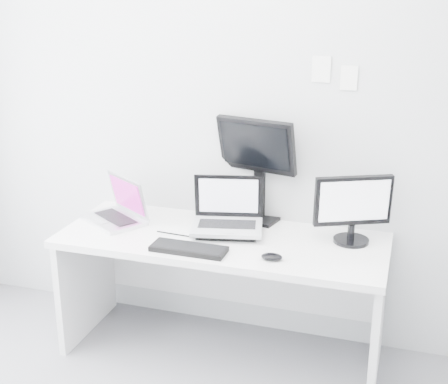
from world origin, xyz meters
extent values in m
plane|color=#B3B6B8|center=(0.00, 1.60, 1.35)|extent=(3.60, 0.00, 3.60)
cube|color=white|center=(0.00, 1.25, 0.36)|extent=(1.80, 0.70, 0.73)
cube|color=silver|center=(-0.68, 1.28, 0.87)|extent=(0.45, 0.43, 0.27)
cube|color=black|center=(-0.15, 1.47, 0.82)|extent=(0.10, 0.10, 0.18)
cube|color=#B7BABF|center=(0.02, 1.30, 0.89)|extent=(0.44, 0.38, 0.32)
cube|color=black|center=(0.12, 1.56, 1.05)|extent=(0.49, 0.27, 0.63)
cube|color=black|center=(0.69, 1.39, 0.92)|extent=(0.46, 0.35, 0.38)
cube|color=black|center=(-0.11, 1.02, 0.74)|extent=(0.40, 0.15, 0.03)
ellipsoid|color=black|center=(0.33, 1.04, 0.75)|extent=(0.11, 0.08, 0.04)
cube|color=white|center=(0.45, 1.59, 1.62)|extent=(0.10, 0.00, 0.14)
cube|color=white|center=(0.60, 1.59, 1.58)|extent=(0.09, 0.00, 0.13)
camera|label=1|loc=(0.95, -1.71, 2.03)|focal=48.90mm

